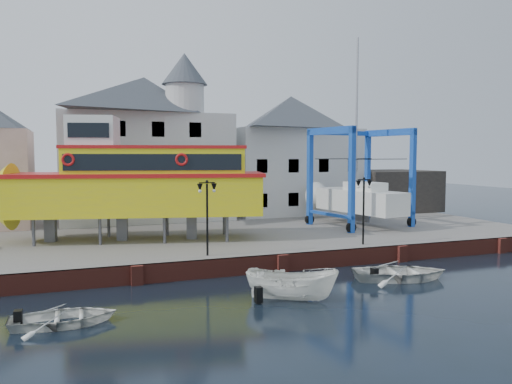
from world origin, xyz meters
name	(u,v)px	position (x,y,z in m)	size (l,w,h in m)	color
ground	(282,272)	(0.00, 0.00, 0.00)	(140.00, 140.00, 0.00)	black
hardstanding	(226,234)	(0.00, 11.00, 0.50)	(44.00, 22.00, 1.00)	#67625B
quay_wall	(281,263)	(0.00, 0.10, 0.50)	(44.00, 0.47, 1.00)	maroon
building_white_main	(147,146)	(-4.87, 18.39, 7.34)	(14.00, 8.30, 14.00)	silver
building_white_right	(291,155)	(9.00, 19.00, 6.60)	(12.00, 8.00, 11.20)	silver
shed_dark	(389,190)	(19.00, 17.00, 3.00)	(8.00, 7.00, 4.00)	black
lamp_post_left	(207,199)	(-4.00, 1.20, 4.17)	(1.12, 0.32, 4.20)	black
lamp_post_right	(364,194)	(6.00, 1.20, 4.17)	(1.12, 0.32, 4.20)	black
tour_boat	(122,182)	(-7.93, 7.95, 4.78)	(18.94, 8.44, 8.02)	#59595E
travel_lift	(353,194)	(10.14, 9.36, 3.45)	(7.67, 10.01, 14.69)	#143DC2
motorboat_a	(291,300)	(-1.72, -5.09, 0.00)	(1.61, 4.28, 1.65)	white
motorboat_b	(400,280)	(5.19, -3.72, 0.00)	(3.52, 4.92, 1.02)	white
motorboat_d	(64,325)	(-11.38, -5.10, 0.00)	(2.83, 3.96, 0.82)	white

